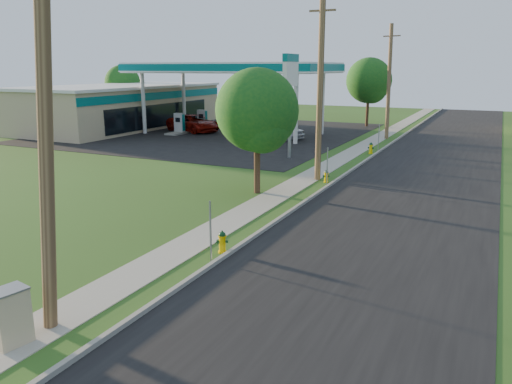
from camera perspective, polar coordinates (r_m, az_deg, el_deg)
ground_plane at (r=13.16m, az=-15.79°, el=-13.67°), size 140.00×140.00×0.00m
road at (r=19.81m, az=14.42°, el=-4.01°), size 8.00×120.00×0.02m
curb at (r=20.87m, az=3.63°, el=-2.47°), size 0.15×120.00×0.15m
sidewalk at (r=21.58m, az=-0.68°, el=-2.05°), size 1.50×120.00×0.03m
forecourt at (r=47.50m, az=-4.82°, el=6.78°), size 26.00×28.00×0.02m
utility_pole_near at (r=11.51m, az=-22.96°, el=6.95°), size 1.40×0.32×9.48m
utility_pole_mid at (r=26.98m, az=7.34°, el=11.73°), size 1.40×0.32×9.80m
utility_pole_far at (r=44.41m, az=14.96°, el=12.07°), size 1.40×0.32×9.50m
sign_post_near at (r=15.74m, az=-5.22°, el=-4.55°), size 0.05×0.04×2.00m
sign_post_mid at (r=26.23m, az=8.13°, el=2.93°), size 0.05×0.04×2.00m
sign_post_far at (r=37.89m, az=13.84°, el=6.08°), size 0.05×0.04×2.00m
gas_canopy at (r=46.13m, az=-2.77°, el=13.93°), size 18.18×9.18×6.40m
fuel_pump_nw at (r=47.08m, az=-8.73°, el=7.48°), size 1.20×3.20×1.90m
fuel_pump_ne at (r=42.67m, az=1.38°, el=6.96°), size 1.20×3.20×1.90m
fuel_pump_sw at (r=50.41m, az=-6.14°, el=7.99°), size 1.20×3.20×1.90m
fuel_pump_se at (r=46.31m, az=3.45°, el=7.50°), size 1.20×3.20×1.90m
convenience_store at (r=53.70m, az=-15.16°, el=9.46°), size 10.40×22.40×4.25m
price_pylon at (r=33.48m, az=3.97°, el=13.06°), size 0.34×2.04×6.85m
tree_verge at (r=23.80m, az=0.27°, el=8.94°), size 3.97×3.97×6.02m
tree_lot at (r=53.35m, az=12.86°, el=12.13°), size 4.62×4.62×6.99m
tree_back at (r=62.02m, az=-14.96°, el=11.80°), size 4.14×4.14×6.28m
hydrant_near at (r=16.66m, az=-3.87°, el=-5.71°), size 0.39×0.36×0.77m
hydrant_mid at (r=26.94m, az=8.03°, el=1.79°), size 0.36×0.32×0.69m
hydrant_far at (r=36.64m, az=12.99°, el=4.92°), size 0.43×0.38×0.82m
utility_cabinet at (r=12.54m, az=-26.26°, el=-12.71°), size 0.73×0.88×1.33m
car_red at (r=48.36m, az=-7.17°, el=7.81°), size 6.43×4.56×1.63m
car_silver at (r=43.45m, az=2.66°, el=7.19°), size 5.05×3.13×1.60m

